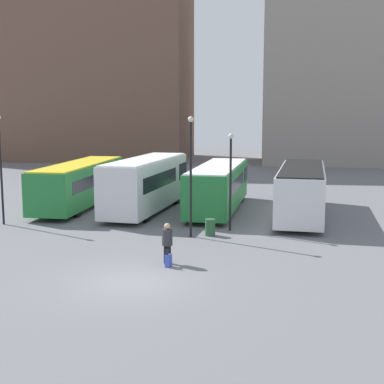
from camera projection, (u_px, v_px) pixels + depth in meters
name	position (u px, v px, depth m)	size (l,w,h in m)	color
ground_plane	(132.00, 282.00, 19.69)	(160.00, 160.00, 0.00)	slate
building_block_left	(69.00, 38.00, 70.69)	(31.52, 14.80, 31.71)	brown
building_block_right	(366.00, 77.00, 66.72)	(25.41, 17.59, 21.15)	gray
bus_0	(81.00, 183.00, 35.37)	(2.88, 11.46, 2.88)	#237A38
bus_1	(147.00, 183.00, 33.54)	(3.72, 10.39, 3.34)	silver
bus_2	(219.00, 186.00, 33.95)	(3.37, 10.92, 2.87)	#237A38
bus_3	(302.00, 189.00, 31.97)	(3.65, 11.25, 2.97)	silver
traveler	(167.00, 240.00, 21.95)	(0.53, 0.53, 1.70)	black
suitcase	(168.00, 260.00, 21.55)	(0.27, 0.34, 0.74)	#334CB2
lamp_post_0	(1.00, 161.00, 29.27)	(0.28, 0.28, 6.06)	black
lamp_post_1	(231.00, 173.00, 27.78)	(0.28, 0.28, 5.11)	black
lamp_post_2	(191.00, 167.00, 26.29)	(0.28, 0.28, 5.99)	black
trash_bin	(210.00, 227.00, 27.02)	(0.52, 0.52, 0.85)	#285633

